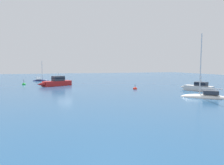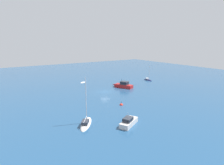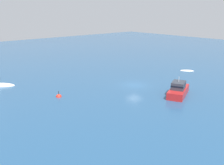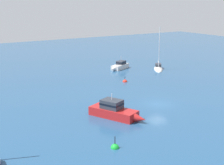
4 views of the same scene
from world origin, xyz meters
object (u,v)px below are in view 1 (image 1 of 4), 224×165
at_px(sloop, 205,97).
at_px(cabin_cruiser_1, 56,82).
at_px(channel_buoy, 24,85).
at_px(mooring_buoy, 135,89).
at_px(cabin_cruiser, 198,87).
at_px(sailboat, 41,80).

bearing_deg(sloop, cabin_cruiser_1, -13.11).
distance_m(channel_buoy, mooring_buoy, 27.22).
bearing_deg(cabin_cruiser, channel_buoy, 28.73).
relative_size(cabin_cruiser_1, mooring_buoy, 5.77).
height_order(sailboat, sloop, sloop).
xyz_separation_m(sailboat, mooring_buoy, (-18.79, 27.09, -0.15)).
xyz_separation_m(sailboat, cabin_cruiser_1, (-4.26, 15.73, 0.69)).
bearing_deg(cabin_cruiser, cabin_cruiser_1, 28.29).
relative_size(cabin_cruiser, cabin_cruiser_1, 0.77).
relative_size(sailboat, mooring_buoy, 4.77).
relative_size(sloop, cabin_cruiser, 1.62).
xyz_separation_m(sloop, mooring_buoy, (5.38, -12.24, -0.13)).
bearing_deg(sailboat, channel_buoy, -102.33).
bearing_deg(mooring_buoy, cabin_cruiser, 151.50).
relative_size(sloop, mooring_buoy, 7.19).
xyz_separation_m(channel_buoy, mooring_buoy, (-21.95, 16.09, -0.00)).
xyz_separation_m(sloop, channel_buoy, (27.33, -28.33, -0.13)).
xyz_separation_m(sailboat, channel_buoy, (3.17, 11.00, -0.14)).
distance_m(sailboat, channel_buoy, 11.45).
distance_m(sloop, cabin_cruiser_1, 30.88).
bearing_deg(channel_buoy, sailboat, -106.06).
xyz_separation_m(sloop, cabin_cruiser, (-4.62, -6.81, 0.53)).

